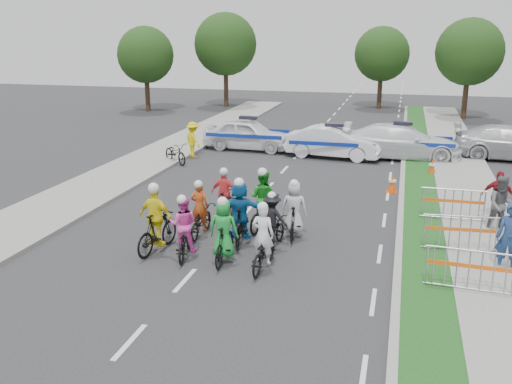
% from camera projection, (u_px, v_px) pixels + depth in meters
% --- Properties ---
extents(ground, '(90.00, 90.00, 0.00)m').
position_uv_depth(ground, '(185.00, 280.00, 14.15)').
color(ground, '#28282B').
rests_on(ground, ground).
extents(curb_right, '(0.20, 60.00, 0.12)m').
position_uv_depth(curb_right, '(400.00, 230.00, 17.55)').
color(curb_right, gray).
rests_on(curb_right, ground).
extents(grass_strip, '(1.20, 60.00, 0.11)m').
position_uv_depth(grass_strip, '(423.00, 232.00, 17.38)').
color(grass_strip, '#173E14').
rests_on(grass_strip, ground).
extents(sidewalk_right, '(2.40, 60.00, 0.13)m').
position_uv_depth(sidewalk_right, '(486.00, 237.00, 16.95)').
color(sidewalk_right, gray).
rests_on(sidewalk_right, ground).
extents(sidewalk_left, '(3.00, 60.00, 0.13)m').
position_uv_depth(sidewalk_left, '(66.00, 202.00, 20.37)').
color(sidewalk_left, gray).
rests_on(sidewalk_left, ground).
extents(rider_0, '(0.73, 1.84, 1.85)m').
position_uv_depth(rider_0, '(263.00, 247.00, 14.67)').
color(rider_0, black).
rests_on(rider_0, ground).
extents(rider_1, '(0.79, 1.78, 1.85)m').
position_uv_depth(rider_1, '(224.00, 237.00, 15.08)').
color(rider_1, black).
rests_on(rider_1, ground).
extents(rider_2, '(0.95, 1.84, 1.79)m').
position_uv_depth(rider_2, '(184.00, 234.00, 15.47)').
color(rider_2, black).
rests_on(rider_2, ground).
extents(rider_3, '(1.07, 1.99, 2.02)m').
position_uv_depth(rider_3, '(157.00, 226.00, 15.79)').
color(rider_3, black).
rests_on(rider_3, ground).
extents(rider_4, '(1.01, 1.72, 1.68)m').
position_uv_depth(rider_4, '(272.00, 225.00, 16.13)').
color(rider_4, black).
rests_on(rider_4, ground).
extents(rider_5, '(1.63, 1.95, 1.98)m').
position_uv_depth(rider_5, '(240.00, 216.00, 16.43)').
color(rider_5, black).
rests_on(rider_5, ground).
extents(rider_6, '(0.63, 1.72, 1.75)m').
position_uv_depth(rider_6, '(200.00, 217.00, 17.13)').
color(rider_6, black).
rests_on(rider_6, ground).
extents(rider_7, '(0.80, 1.76, 1.81)m').
position_uv_depth(rider_7, '(294.00, 215.00, 16.91)').
color(rider_7, black).
rests_on(rider_7, ground).
extents(rider_8, '(0.98, 2.02, 1.98)m').
position_uv_depth(rider_8, '(263.00, 206.00, 17.64)').
color(rider_8, black).
rests_on(rider_8, ground).
extents(rider_9, '(0.92, 1.73, 1.81)m').
position_uv_depth(rider_9, '(225.00, 201.00, 18.36)').
color(rider_9, black).
rests_on(rider_9, ground).
extents(police_car_0, '(4.73, 2.14, 1.57)m').
position_uv_depth(police_car_0, '(248.00, 134.00, 29.42)').
color(police_car_0, white).
rests_on(police_car_0, ground).
extents(police_car_1, '(4.79, 2.19, 1.52)m').
position_uv_depth(police_car_1, '(334.00, 142.00, 27.55)').
color(police_car_1, white).
rests_on(police_car_1, ground).
extents(police_car_2, '(5.72, 2.57, 1.63)m').
position_uv_depth(police_car_2, '(402.00, 142.00, 27.39)').
color(police_car_2, white).
rests_on(police_car_2, ground).
extents(spectator_0, '(0.76, 0.60, 1.84)m').
position_uv_depth(spectator_0, '(510.00, 238.00, 14.43)').
color(spectator_0, navy).
rests_on(spectator_0, ground).
extents(spectator_1, '(0.95, 0.77, 1.82)m').
position_uv_depth(spectator_1, '(502.00, 205.00, 17.14)').
color(spectator_1, '#535458').
rests_on(spectator_1, ground).
extents(spectator_2, '(1.03, 0.55, 1.67)m').
position_uv_depth(spectator_2, '(497.00, 196.00, 18.37)').
color(spectator_2, maroon).
rests_on(spectator_2, ground).
extents(marshal_hiviz, '(1.26, 1.23, 1.73)m').
position_uv_depth(marshal_hiviz, '(193.00, 140.00, 27.63)').
color(marshal_hiviz, yellow).
rests_on(marshal_hiviz, ground).
extents(barrier_0, '(2.03, 0.66, 1.12)m').
position_uv_depth(barrier_0, '(469.00, 272.00, 13.27)').
color(barrier_0, '#A5A8AD').
rests_on(barrier_0, ground).
extents(barrier_1, '(2.03, 0.65, 1.12)m').
position_uv_depth(barrier_1, '(460.00, 235.00, 15.69)').
color(barrier_1, '#A5A8AD').
rests_on(barrier_1, ground).
extents(barrier_2, '(2.00, 0.50, 1.12)m').
position_uv_depth(barrier_2, '(453.00, 206.00, 18.28)').
color(barrier_2, '#A5A8AD').
rests_on(barrier_2, ground).
extents(cone_0, '(0.40, 0.40, 0.70)m').
position_uv_depth(cone_0, '(392.00, 184.00, 21.73)').
color(cone_0, '#F24C0C').
rests_on(cone_0, ground).
extents(cone_1, '(0.40, 0.40, 0.70)m').
position_uv_depth(cone_1, '(432.00, 167.00, 24.33)').
color(cone_1, '#F24C0C').
rests_on(cone_1, ground).
extents(parked_bike, '(1.86, 1.70, 0.98)m').
position_uv_depth(parked_bike, '(175.00, 153.00, 26.44)').
color(parked_bike, black).
rests_on(parked_bike, ground).
extents(tree_0, '(4.20, 4.20, 6.30)m').
position_uv_depth(tree_0, '(145.00, 55.00, 42.46)').
color(tree_0, '#382619').
rests_on(tree_0, ground).
extents(tree_1, '(4.55, 4.55, 6.82)m').
position_uv_depth(tree_1, '(470.00, 52.00, 38.64)').
color(tree_1, '#382619').
rests_on(tree_1, ground).
extents(tree_3, '(4.90, 4.90, 7.35)m').
position_uv_depth(tree_3, '(225.00, 44.00, 44.77)').
color(tree_3, '#382619').
rests_on(tree_3, ground).
extents(tree_4, '(4.20, 4.20, 6.30)m').
position_uv_depth(tree_4, '(382.00, 54.00, 43.92)').
color(tree_4, '#382619').
rests_on(tree_4, ground).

